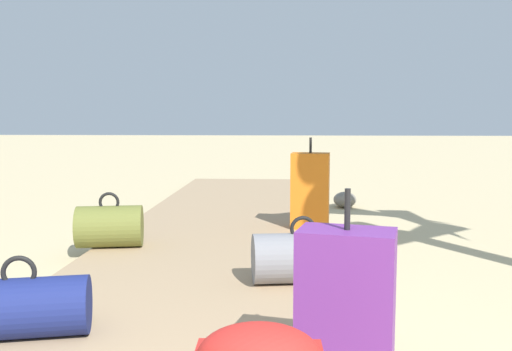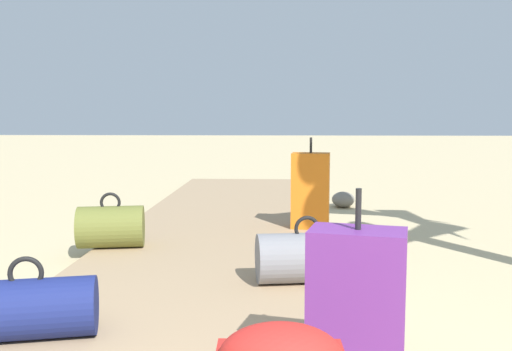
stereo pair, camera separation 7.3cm
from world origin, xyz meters
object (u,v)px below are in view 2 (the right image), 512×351
at_px(duffel_bag_grey, 307,257).
at_px(suitcase_purple, 357,303).
at_px(duffel_bag_navy, 27,309).
at_px(suitcase_orange, 310,190).
at_px(duffel_bag_olive, 111,227).

relative_size(duffel_bag_grey, suitcase_purple, 0.87).
bearing_deg(duffel_bag_navy, duffel_bag_grey, 35.33).
bearing_deg(duffel_bag_grey, suitcase_orange, 86.19).
distance_m(suitcase_purple, duffel_bag_olive, 2.74).
relative_size(suitcase_orange, duffel_bag_navy, 1.26).
bearing_deg(duffel_bag_navy, suitcase_purple, -11.77).
bearing_deg(duffel_bag_grey, duffel_bag_olive, 149.96).
distance_m(duffel_bag_grey, suitcase_purple, 1.30).
bearing_deg(suitcase_purple, duffel_bag_grey, 96.16).
bearing_deg(suitcase_orange, duffel_bag_navy, -118.51).
xyz_separation_m(duffel_bag_grey, duffel_bag_olive, (-1.53, 0.89, 0.01)).
height_order(suitcase_purple, duffel_bag_navy, suitcase_purple).
bearing_deg(duffel_bag_grey, duffel_bag_navy, -144.67).
distance_m(duffel_bag_grey, duffel_bag_navy, 1.68).
bearing_deg(duffel_bag_grey, suitcase_purple, -83.84).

